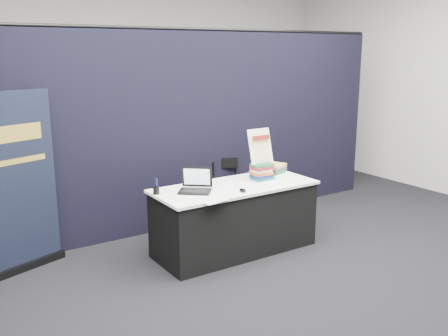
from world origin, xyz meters
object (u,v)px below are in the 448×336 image
Objects in this scene: display_table at (235,218)px; pullup_banner at (23,192)px; laptop at (193,186)px; stacking_chair at (230,187)px; book_stack_short at (275,168)px; info_sign at (260,147)px; book_stack_tall at (262,172)px.

display_table is 1.00× the size of pullup_banner.
stacking_chair is at bearing 79.01° from laptop.
laptop is 1.25m from book_stack_short.
pullup_banner reaches higher than book_stack_short.
laptop is 1.07× the size of info_sign.
pullup_banner is at bearing 163.06° from book_stack_tall.
laptop is at bearing -172.08° from book_stack_short.
laptop is at bearing -177.81° from info_sign.
pullup_banner reaches higher than info_sign.
stacking_chair is (1.03, 0.83, -0.36)m from laptop.
laptop is (-0.50, 0.04, 0.43)m from display_table.
pullup_banner is (-2.02, 0.78, 0.42)m from display_table.
info_sign reaches higher than book_stack_short.
pullup_banner is (-2.75, 0.57, 0.00)m from book_stack_short.
laptop is 0.53× the size of stacking_chair.
book_stack_tall is at bearing 40.71° from laptop.
info_sign reaches higher than book_stack_tall.
info_sign is (0.40, 0.08, 0.75)m from display_table.
display_table is 2.21m from pullup_banner.
book_stack_tall is 0.28m from info_sign.
display_table is 0.87m from book_stack_short.
book_stack_short is at bearing 16.07° from display_table.
book_stack_tall is (0.90, 0.01, 0.03)m from laptop.
display_table is 0.85m from info_sign.
book_stack_tall is at bearing 6.87° from display_table.
book_stack_short reaches higher than stacking_chair.
book_stack_short reaches higher than display_table.
laptop is 0.90m from book_stack_tall.
stacking_chair is (-0.20, 0.66, -0.35)m from book_stack_short.
info_sign is 0.22× the size of pullup_banner.
display_table is 1.02m from stacking_chair.
display_table is 6.40× the size of book_stack_short.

